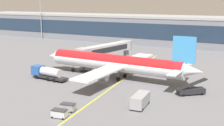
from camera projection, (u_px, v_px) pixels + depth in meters
The scene contains 11 objects.
ground_plane at pixel (106, 84), 70.42m from camera, with size 700.00×700.00×0.00m, color slate.
apron_lead_in_line at pixel (118, 83), 71.16m from camera, with size 0.30×80.00×0.01m, color yellow.
terminal_building at pixel (153, 29), 137.70m from camera, with size 213.56×20.72×13.29m.
main_airliner at pixel (115, 63), 74.88m from camera, with size 45.06×35.65×12.13m.
jet_bridge at pixel (108, 49), 90.64m from camera, with size 7.82×24.52×6.81m.
fuel_tanker at pixel (47, 73), 74.44m from camera, with size 10.96×3.32×3.25m.
lavatory_truck at pixel (141, 100), 55.05m from camera, with size 2.79×5.98×2.50m.
belt_loader at pixel (191, 90), 62.18m from camera, with size 6.16×5.42×3.49m.
baggage_cart_0 at pixel (59, 113), 49.92m from camera, with size 2.86×1.99×1.48m.
baggage_cart_1 at pixel (68, 107), 52.88m from camera, with size 2.86×1.99×1.48m.
apron_light_mast_2 at pixel (41, 11), 152.69m from camera, with size 2.80×0.50×25.19m.
Camera 1 is at (33.05, -59.19, 19.82)m, focal length 46.12 mm.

